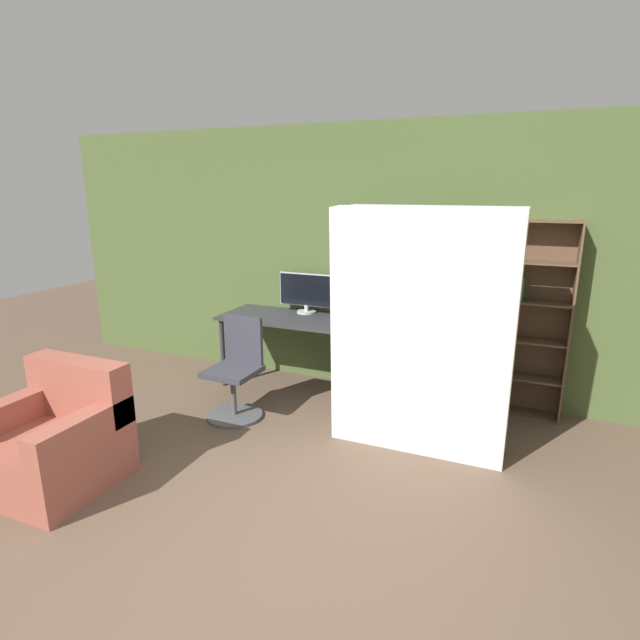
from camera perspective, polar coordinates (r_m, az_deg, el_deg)
ground_plane at (r=3.11m, az=-9.87°, el=-27.10°), size 16.00×16.00×0.00m
wall_back at (r=5.13m, az=7.84°, el=6.65°), size 8.00×0.06×2.70m
desk at (r=5.25m, az=-3.53°, el=-0.57°), size 1.43×0.69×0.77m
monitor at (r=5.33m, az=-1.56°, el=3.25°), size 0.62×0.21×0.43m
office_chair at (r=4.70m, az=-9.55°, el=-6.48°), size 0.52×0.52×0.93m
bookshelf at (r=4.92m, az=21.07°, el=-0.29°), size 0.78×0.26×1.81m
mattress_near at (r=3.91m, az=11.36°, el=-1.78°), size 1.38×0.31×1.94m
mattress_far at (r=4.22m, az=12.28°, el=-0.62°), size 1.38×0.27×1.94m
armchair at (r=4.14m, az=-27.88°, el=-11.98°), size 0.85×0.80×0.85m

